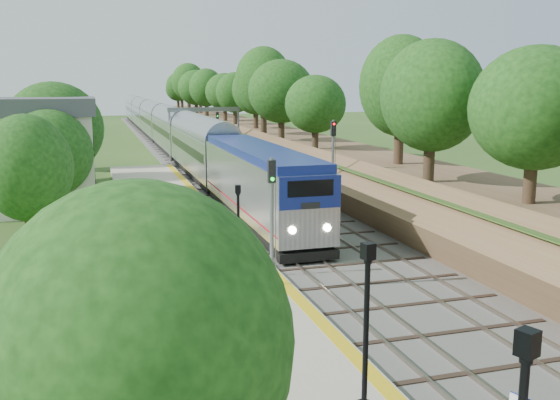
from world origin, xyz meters
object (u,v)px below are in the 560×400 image
object	(u,v)px
train	(163,128)
signal_farside	(333,155)
lamppost_mid	(366,340)
lamppost_far	(239,234)
station_building	(34,154)
signal_gantry	(204,119)
signal_platform	(272,208)

from	to	relation	value
train	signal_farside	bearing A→B (deg)	-83.09
lamppost_mid	train	bearing A→B (deg)	87.41
lamppost_mid	lamppost_far	distance (m)	13.27
signal_farside	station_building	bearing A→B (deg)	164.09
signal_gantry	lamppost_far	xyz separation A→B (m)	(-6.32, -44.41, -2.60)
station_building	signal_farside	xyz separation A→B (m)	(20.20, -5.76, -0.09)
signal_farside	signal_gantry	bearing A→B (deg)	96.91
train	signal_platform	xyz separation A→B (m)	(-2.90, -67.06, 1.38)
station_building	lamppost_far	xyz separation A→B (m)	(10.14, -19.42, -1.87)
lamppost_far	signal_farside	size ratio (longest dim) A/B	0.65
signal_gantry	train	distance (m)	20.71
lamppost_mid	signal_farside	distance (m)	28.67
lamppost_far	signal_platform	distance (m)	2.90
signal_gantry	signal_farside	size ratio (longest dim) A/B	1.32
train	lamppost_far	world-z (taller)	train
train	lamppost_mid	size ratio (longest dim) A/B	27.57
signal_platform	train	bearing A→B (deg)	87.52
station_building	lamppost_far	distance (m)	21.99
train	signal_farside	world-z (taller)	signal_farside
signal_platform	signal_farside	size ratio (longest dim) A/B	0.88
lamppost_mid	signal_platform	size ratio (longest dim) A/B	0.85
station_building	signal_platform	distance (m)	24.33
lamppost_far	station_building	bearing A→B (deg)	117.59
signal_gantry	signal_platform	distance (m)	46.96
train	lamppost_far	size ratio (longest dim) A/B	31.62
station_building	lamppost_mid	size ratio (longest dim) A/B	1.82
lamppost_mid	signal_gantry	bearing A→B (deg)	84.05
station_building	signal_platform	bearing A→B (deg)	-62.86
station_building	signal_gantry	world-z (taller)	station_building
signal_gantry	train	bearing A→B (deg)	96.90
lamppost_mid	lamppost_far	xyz separation A→B (m)	(-0.31, 13.26, -0.27)
station_building	lamppost_mid	xyz separation A→B (m)	(10.46, -32.68, -1.61)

